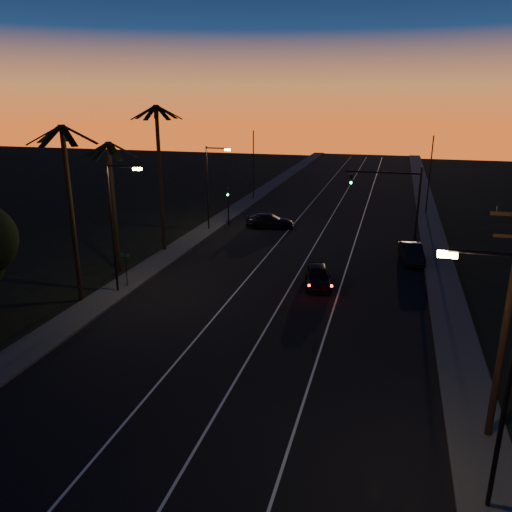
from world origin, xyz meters
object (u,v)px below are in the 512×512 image
(signal_mast, at_px, (394,189))
(cross_car, at_px, (269,221))
(utility_pole, at_px, (507,317))
(right_car, at_px, (412,253))
(lead_car, at_px, (318,276))

(signal_mast, height_order, cross_car, signal_mast)
(utility_pole, height_order, cross_car, utility_pole)
(signal_mast, relative_size, cross_car, 1.32)
(right_car, relative_size, cross_car, 0.88)
(utility_pole, bearing_deg, lead_car, 121.53)
(lead_car, relative_size, cross_car, 0.96)
(signal_mast, height_order, right_car, signal_mast)
(cross_car, bearing_deg, lead_car, -64.05)
(utility_pole, xyz_separation_m, lead_car, (-9.24, 15.07, -4.55))
(utility_pole, relative_size, right_car, 2.11)
(utility_pole, relative_size, cross_car, 1.85)
(signal_mast, distance_m, lead_car, 16.18)
(lead_car, xyz_separation_m, right_car, (6.64, 7.60, -0.00))
(utility_pole, bearing_deg, right_car, 96.54)
(signal_mast, height_order, lead_car, signal_mast)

